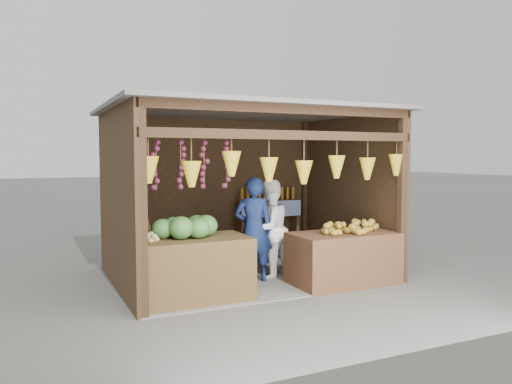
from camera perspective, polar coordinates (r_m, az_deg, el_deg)
ground at (r=8.15m, az=-1.27°, el=-9.51°), size 80.00×80.00×0.00m
stall_structure at (r=7.88m, az=-1.39°, el=2.25°), size 4.30×3.30×2.66m
back_shelf at (r=9.59m, az=1.42°, el=-2.15°), size 1.25×0.32×1.32m
counter_left at (r=6.76m, az=-7.17°, el=-8.73°), size 1.48×0.85×0.84m
counter_right at (r=7.68m, az=9.94°, el=-7.46°), size 1.59×0.85×0.78m
stool at (r=7.77m, az=-13.76°, el=-9.10°), size 0.34×0.34×0.32m
man_standing at (r=7.61m, az=-0.30°, el=-4.32°), size 0.69×0.57×1.61m
woman_standing at (r=7.89m, az=1.51°, el=-4.24°), size 0.92×0.84×1.55m
vendor_seated at (r=7.64m, az=-13.85°, el=-3.80°), size 0.63×0.51×1.13m
melon_pile at (r=6.71m, az=-7.93°, el=-3.78°), size 1.00×0.50×0.32m
tanfruit_pile at (r=6.45m, az=-12.38°, el=-5.01°), size 0.34×0.40×0.13m
mango_pile at (r=7.60m, az=10.59°, el=-3.78°), size 1.40×0.64×0.22m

